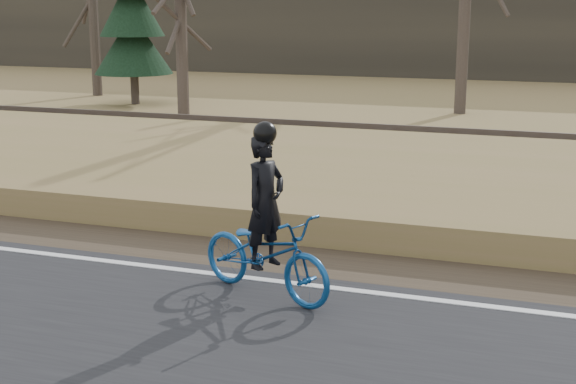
% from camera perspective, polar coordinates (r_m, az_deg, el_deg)
% --- Properties ---
extents(edge_line, '(120.00, 0.12, 0.01)m').
position_cam_1_polar(edge_line, '(11.54, -19.51, -3.83)').
color(edge_line, silver).
rests_on(edge_line, road).
extents(shoulder, '(120.00, 1.60, 0.04)m').
position_cam_1_polar(shoulder, '(12.31, -16.61, -2.79)').
color(shoulder, '#473A2B').
rests_on(shoulder, ground).
extents(embankment, '(120.00, 5.00, 0.44)m').
position_cam_1_polar(embankment, '(14.72, -9.88, 0.96)').
color(embankment, olive).
rests_on(embankment, ground).
extents(ballast, '(120.00, 3.00, 0.45)m').
position_cam_1_polar(ballast, '(18.06, -4.04, 3.41)').
color(ballast, slate).
rests_on(ballast, ground).
extents(railroad, '(120.00, 2.40, 0.29)m').
position_cam_1_polar(railroad, '(18.01, -4.06, 4.36)').
color(railroad, black).
rests_on(railroad, ballast).
extents(treeline_backdrop, '(120.00, 4.00, 6.00)m').
position_cam_1_polar(treeline_backdrop, '(38.98, 9.06, 12.66)').
color(treeline_backdrop, '#383328').
rests_on(treeline_backdrop, ground).
extents(cyclist, '(1.98, 1.31, 2.00)m').
position_cam_1_polar(cyclist, '(9.03, -1.60, -3.61)').
color(cyclist, navy).
rests_on(cyclist, road).
extents(bare_tree_near_left, '(0.36, 0.36, 6.09)m').
position_cam_1_polar(bare_tree_near_left, '(24.45, -7.64, 12.53)').
color(bare_tree_near_left, '#483D35').
rests_on(bare_tree_near_left, ground).
extents(conifer, '(2.60, 2.60, 6.70)m').
position_cam_1_polar(conifer, '(27.50, -11.08, 12.74)').
color(conifer, '#483D35').
rests_on(conifer, ground).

